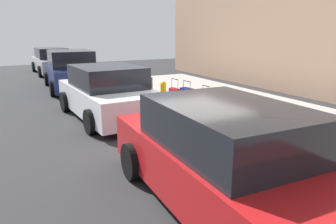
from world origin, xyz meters
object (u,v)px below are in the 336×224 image
at_px(parked_car_navy_2, 71,71).
at_px(parked_car_silver_3, 52,61).
at_px(suitcase_red_2, 273,133).
at_px(suitcase_teal_3, 251,127).
at_px(parked_car_red_0, 225,160).
at_px(parked_car_white_1, 108,93).
at_px(suitcase_olive_7, 195,104).
at_px(suitcase_navy_8, 187,99).
at_px(suitcase_navy_1, 289,143).
at_px(suitcase_black_4, 231,121).
at_px(suitcase_olive_0, 313,152).
at_px(suitcase_red_9, 175,98).
at_px(suitcase_silver_6, 205,108).
at_px(bollard_post, 151,88).
at_px(suitcase_maroon_5, 219,113).
at_px(fire_hydrant, 163,91).

height_order(parked_car_navy_2, parked_car_silver_3, parked_car_navy_2).
distance_m(suitcase_red_2, parked_car_silver_3, 16.07).
height_order(suitcase_teal_3, parked_car_silver_3, parked_car_silver_3).
height_order(parked_car_red_0, parked_car_white_1, parked_car_red_0).
height_order(suitcase_olive_7, suitcase_navy_8, suitcase_navy_8).
bearing_deg(suitcase_navy_1, suitcase_teal_3, -4.24).
bearing_deg(suitcase_black_4, suitcase_teal_3, -172.05).
xyz_separation_m(suitcase_navy_8, parked_car_red_0, (-4.72, 2.17, 0.23)).
distance_m(suitcase_olive_0, parked_car_silver_3, 17.14).
bearing_deg(parked_car_silver_3, suitcase_red_2, -172.16).
distance_m(suitcase_navy_8, suitcase_red_9, 0.57).
xyz_separation_m(suitcase_silver_6, suitcase_red_9, (1.65, 0.06, -0.03)).
relative_size(suitcase_olive_7, suitcase_navy_8, 0.80).
bearing_deg(parked_car_red_0, suitcase_red_9, -21.38).
height_order(suitcase_red_2, parked_car_silver_3, parked_car_silver_3).
bearing_deg(parked_car_red_0, parked_car_navy_2, 0.00).
xyz_separation_m(suitcase_teal_3, suitcase_red_9, (3.46, 0.06, 0.03)).
xyz_separation_m(suitcase_silver_6, parked_car_red_0, (-3.62, 2.12, 0.24)).
bearing_deg(suitcase_olive_0, suitcase_navy_8, -1.49).
bearing_deg(suitcase_teal_3, parked_car_silver_3, 7.88).
xyz_separation_m(suitcase_black_4, bollard_post, (4.50, 0.07, 0.09)).
xyz_separation_m(suitcase_red_2, suitcase_red_9, (4.05, 0.13, 0.01)).
bearing_deg(suitcase_red_2, suitcase_black_4, 7.29).
height_order(suitcase_black_4, suitcase_red_9, suitcase_red_9).
relative_size(suitcase_navy_1, suitcase_teal_3, 0.83).
relative_size(suitcase_olive_7, parked_car_navy_2, 0.16).
height_order(suitcase_olive_0, suitcase_navy_1, suitcase_olive_0).
height_order(suitcase_maroon_5, parked_car_silver_3, parked_car_silver_3).
distance_m(suitcase_navy_1, parked_car_silver_3, 16.62).
height_order(suitcase_red_2, suitcase_maroon_5, suitcase_maroon_5).
bearing_deg(suitcase_navy_8, parked_car_silver_3, 9.92).
relative_size(suitcase_olive_0, parked_car_red_0, 0.18).
xyz_separation_m(fire_hydrant, bollard_post, (0.73, 0.15, 0.01)).
bearing_deg(parked_car_silver_3, suitcase_teal_3, -172.12).
relative_size(suitcase_navy_1, parked_car_silver_3, 0.13).
bearing_deg(suitcase_olive_7, suitcase_red_9, 2.77).
bearing_deg(suitcase_red_2, suitcase_navy_1, 164.79).
xyz_separation_m(suitcase_red_2, fire_hydrant, (4.96, 0.08, 0.08)).
xyz_separation_m(suitcase_navy_1, suitcase_silver_6, (2.97, -0.08, 0.06)).
xyz_separation_m(suitcase_olive_0, suitcase_red_2, (1.09, -0.14, 0.02)).
xyz_separation_m(suitcase_maroon_5, suitcase_navy_8, (1.68, -0.03, 0.04)).
bearing_deg(suitcase_red_9, parked_car_silver_3, 9.86).
bearing_deg(parked_car_navy_2, parked_car_silver_3, 0.00).
bearing_deg(parked_car_red_0, bollard_post, -15.87).
bearing_deg(parked_car_silver_3, parked_car_white_1, 180.00).
bearing_deg(parked_car_white_1, suitcase_navy_1, -157.80).
bearing_deg(suitcase_red_2, suitcase_teal_3, 6.62).
height_order(suitcase_maroon_5, parked_car_navy_2, parked_car_navy_2).
bearing_deg(suitcase_silver_6, suitcase_maroon_5, -177.91).
height_order(suitcase_olive_7, bollard_post, bollard_post).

